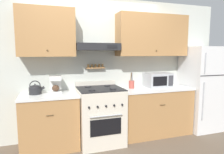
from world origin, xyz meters
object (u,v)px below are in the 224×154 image
Objects in this scene: stove_range at (100,115)px; coffee_maker at (55,84)px; tea_kettle at (35,89)px; microwave at (158,80)px; refrigerator at (201,88)px; utensil_crock at (132,84)px.

stove_range is 3.64× the size of coffee_maker.
tea_kettle reaches higher than stove_range.
microwave is at bearing 8.22° from stove_range.
refrigerator is at bearing 0.20° from stove_range.
stove_range is 0.83m from utensil_crock.
microwave is 0.57m from utensil_crock.
stove_range is 2.16m from refrigerator.
tea_kettle is 0.88× the size of coffee_maker.
utensil_crock is at bearing 13.64° from stove_range.
refrigerator reaches higher than coffee_maker.
refrigerator is 5.87× the size of coffee_maker.
stove_range is 1.16m from tea_kettle.
refrigerator reaches higher than stove_range.
refrigerator is 3.18m from tea_kettle.
refrigerator is 6.70× the size of tea_kettle.
refrigerator reaches higher than utensil_crock.
coffee_maker reaches higher than tea_kettle.
coffee_maker is at bearing 178.86° from utensil_crock.
stove_range is 0.93m from coffee_maker.
utensil_crock reaches higher than coffee_maker.
utensil_crock is (1.69, 0.00, -0.00)m from tea_kettle.
microwave is 1.63× the size of utensil_crock.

